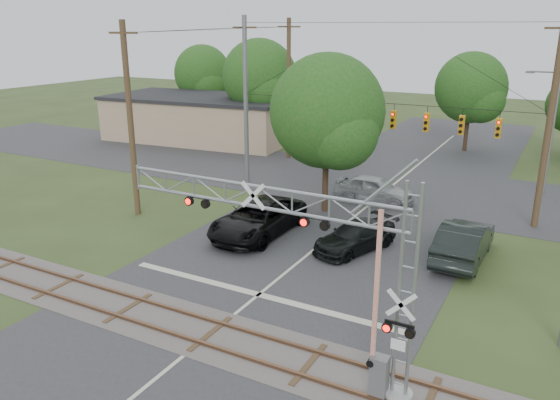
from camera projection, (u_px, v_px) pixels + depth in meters
The scene contains 14 objects.
ground at pixel (176, 363), 18.34m from camera, with size 160.00×160.00×0.00m, color #313F1D.
road_main at pixel (305, 257), 26.72m from camera, with size 14.00×90.00×0.02m, color #2C2C2F.
road_cross at pixel (392, 186), 38.45m from camera, with size 90.00×12.00×0.02m, color #2C2C2F.
railroad_track at pixel (210, 334), 20.01m from camera, with size 90.00×3.20×0.17m.
crossing_gantry at pixel (310, 252), 16.55m from camera, with size 10.26×0.88×6.88m.
traffic_signal_span at pixel (391, 115), 32.98m from camera, with size 19.34×0.36×11.50m.
pickup_black at pixel (258, 218), 29.36m from camera, with size 3.05×6.61×1.84m, color black.
car_dark at pixel (355, 237), 27.40m from camera, with size 1.98×4.88×1.42m, color black.
sedan_silver at pixel (375, 189), 34.82m from camera, with size 2.03×5.06×1.72m, color #94969B.
suv_dark at pixel (464, 241), 26.22m from camera, with size 2.00×5.75×1.89m, color black.
commercial_building at pixel (202, 118), 53.75m from camera, with size 19.10×11.04×4.28m.
streetlight at pixel (550, 126), 35.70m from camera, with size 2.18×0.23×8.16m.
utility_poles at pixel (434, 105), 34.24m from camera, with size 25.23×28.97×12.61m.
treeline at pixel (382, 92), 44.82m from camera, with size 54.84×29.95×9.78m.
Camera 1 is at (10.59, -12.23, 10.82)m, focal length 35.00 mm.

